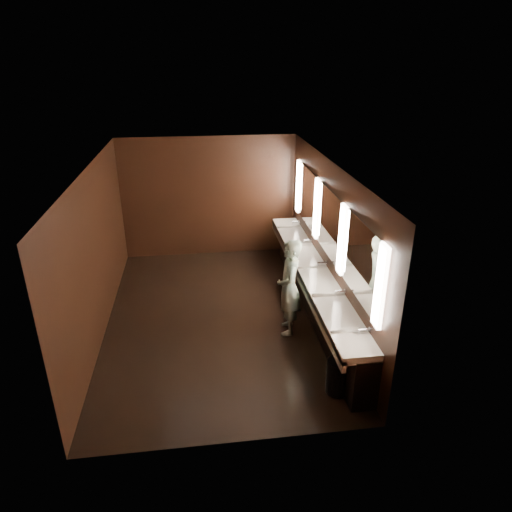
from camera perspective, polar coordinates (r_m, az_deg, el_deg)
The scene contains 10 objects.
floor at distance 8.53m, azimuth -4.68°, elevation -7.60°, with size 6.00×6.00×0.00m, color black.
ceiling at distance 7.46m, azimuth -5.41°, elevation 11.05°, with size 4.00×6.00×0.02m, color #2D2D2B.
wall_back at distance 10.71m, azimuth -5.87°, elevation 7.30°, with size 4.00×0.02×2.80m, color black.
wall_front at distance 5.26m, azimuth -3.27°, elevation -11.64°, with size 4.00×0.02×2.80m, color black.
wall_left at distance 8.07m, azimuth -19.34°, elevation 0.30°, with size 0.02×6.00×2.80m, color black.
wall_right at distance 8.20m, azimuth 9.06°, elevation 1.81°, with size 0.02×6.00×2.80m, color black.
sink_counter at distance 8.53m, azimuth 7.34°, elevation -3.89°, with size 0.55×5.40×1.01m.
mirror_band at distance 8.08m, azimuth 9.09°, elevation 4.10°, with size 0.06×5.03×1.15m.
person at distance 7.72m, azimuth 4.18°, elevation -3.94°, with size 0.62×0.41×1.70m, color #90D0D7.
trash_bin at distance 6.80m, azimuth 10.23°, elevation -14.57°, with size 0.34×0.34×0.53m, color black.
Camera 1 is at (-0.27, -7.26, 4.46)m, focal length 32.00 mm.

